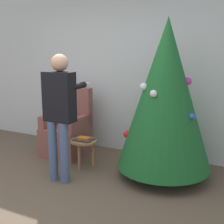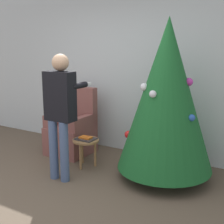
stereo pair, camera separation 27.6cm
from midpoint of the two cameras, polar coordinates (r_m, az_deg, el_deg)
The scene contains 8 objects.
ground_plane at distance 3.90m, azimuth -12.83°, elevation -15.88°, with size 14.00×14.00×0.00m, color brown.
wall_back at distance 5.29m, azimuth 3.32°, elevation 7.27°, with size 8.00×0.06×2.70m.
christmas_tree at distance 4.17m, azimuth 11.82°, elevation 2.99°, with size 1.28×1.28×2.17m.
armchair at distance 5.31m, azimuth -5.81°, elevation -3.46°, with size 0.66×0.68×1.10m.
person_standing at distance 4.15m, azimuth -7.61°, elevation 1.07°, with size 0.43×0.57×1.70m.
side_stool at distance 4.70m, azimuth -3.13°, elevation -5.84°, with size 0.39×0.39×0.42m.
laptop at distance 4.67m, azimuth -3.14°, elevation -4.95°, with size 0.29×0.22×0.02m.
book at distance 4.67m, azimuth -3.14°, elevation -4.69°, with size 0.18×0.13×0.02m.
Camera 2 is at (2.54, -2.38, 1.84)m, focal length 50.00 mm.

